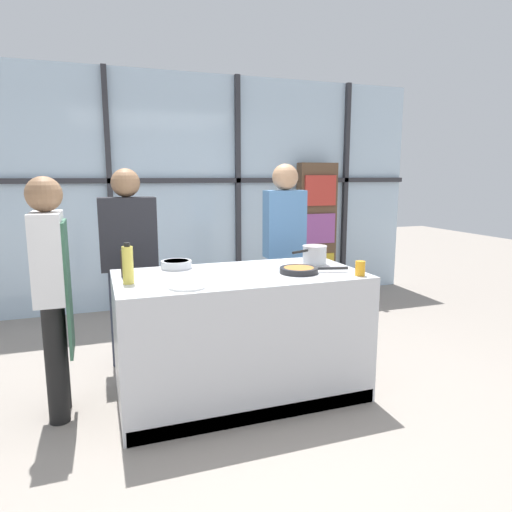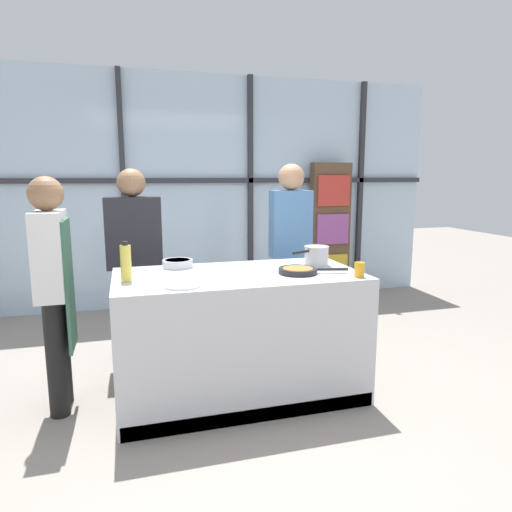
% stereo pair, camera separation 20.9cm
% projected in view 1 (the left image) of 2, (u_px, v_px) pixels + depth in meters
% --- Properties ---
extents(ground_plane, '(18.00, 18.00, 0.00)m').
position_uv_depth(ground_plane, '(240.00, 393.00, 3.40)').
color(ground_plane, gray).
extents(back_window_wall, '(6.40, 0.10, 2.80)m').
position_uv_depth(back_window_wall, '(176.00, 192.00, 5.52)').
color(back_window_wall, silver).
rests_on(back_window_wall, ground_plane).
extents(bookshelf, '(0.52, 0.19, 1.76)m').
position_uv_depth(bookshelf, '(316.00, 230.00, 6.03)').
color(bookshelf, brown).
rests_on(bookshelf, ground_plane).
extents(demo_island, '(1.74, 0.89, 0.91)m').
position_uv_depth(demo_island, '(240.00, 335.00, 3.32)').
color(demo_island, silver).
rests_on(demo_island, ground_plane).
extents(chef, '(0.22, 0.41, 1.60)m').
position_uv_depth(chef, '(52.00, 284.00, 2.94)').
color(chef, black).
rests_on(chef, ground_plane).
extents(spectator_far_left, '(0.46, 0.23, 1.66)m').
position_uv_depth(spectator_far_left, '(129.00, 257.00, 3.79)').
color(spectator_far_left, '#232838').
rests_on(spectator_far_left, ground_plane).
extents(spectator_center_left, '(0.37, 0.24, 1.70)m').
position_uv_depth(spectator_center_left, '(284.00, 241.00, 4.23)').
color(spectator_center_left, black).
rests_on(spectator_center_left, ground_plane).
extents(frying_pan, '(0.49, 0.27, 0.04)m').
position_uv_depth(frying_pan, '(300.00, 270.00, 3.25)').
color(frying_pan, '#232326').
rests_on(frying_pan, demo_island).
extents(saucepan, '(0.33, 0.21, 0.15)m').
position_uv_depth(saucepan, '(314.00, 255.00, 3.56)').
color(saucepan, silver).
rests_on(saucepan, demo_island).
extents(white_plate, '(0.23, 0.23, 0.01)m').
position_uv_depth(white_plate, '(187.00, 287.00, 2.83)').
color(white_plate, white).
rests_on(white_plate, demo_island).
extents(mixing_bowl, '(0.23, 0.23, 0.06)m').
position_uv_depth(mixing_bowl, '(176.00, 264.00, 3.41)').
color(mixing_bowl, silver).
rests_on(mixing_bowl, demo_island).
extents(oil_bottle, '(0.07, 0.07, 0.27)m').
position_uv_depth(oil_bottle, '(128.00, 265.00, 2.91)').
color(oil_bottle, '#E0CC4C').
rests_on(oil_bottle, demo_island).
extents(pepper_grinder, '(0.05, 0.05, 0.22)m').
position_uv_depth(pepper_grinder, '(124.00, 263.00, 3.11)').
color(pepper_grinder, '#332319').
rests_on(pepper_grinder, demo_island).
extents(juice_glass_near, '(0.07, 0.07, 0.10)m').
position_uv_depth(juice_glass_near, '(360.00, 268.00, 3.16)').
color(juice_glass_near, orange).
rests_on(juice_glass_near, demo_island).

